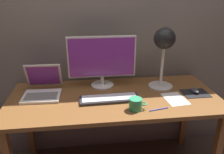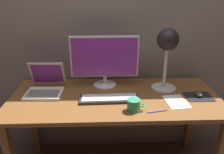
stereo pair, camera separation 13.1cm
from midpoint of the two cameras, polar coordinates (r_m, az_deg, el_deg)
name	(u,v)px [view 1 (the left image)]	position (r m, az deg, el deg)	size (l,w,h in m)	color
back_wall	(108,15)	(1.97, -2.98, 15.32)	(4.80, 0.06, 2.60)	gray
desk	(114,105)	(1.79, -1.60, -7.13)	(1.60, 0.70, 0.74)	brown
monitor	(102,60)	(1.84, -4.59, 4.37)	(0.55, 0.19, 0.42)	silver
keyboard_main	(109,99)	(1.69, -2.87, -5.47)	(0.44, 0.15, 0.03)	#28282B
laptop	(43,86)	(1.86, -18.92, -2.22)	(0.29, 0.31, 0.22)	silver
desk_lamp	(164,45)	(1.81, 10.90, 7.93)	(0.20, 0.20, 0.49)	beige
mousepad	(195,93)	(1.88, 18.30, -3.93)	(0.20, 0.16, 0.00)	black
mouse	(195,90)	(1.89, 18.21, -3.24)	(0.06, 0.10, 0.03)	#38383A
coffee_mug	(136,104)	(1.55, 3.56, -6.87)	(0.12, 0.09, 0.08)	#339966
paper_sheet_near_mouse	(175,99)	(1.75, 13.47, -5.38)	(0.15, 0.21, 0.00)	white
pen	(159,109)	(1.59, 9.33, -8.03)	(0.01, 0.01, 0.14)	#2633A5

